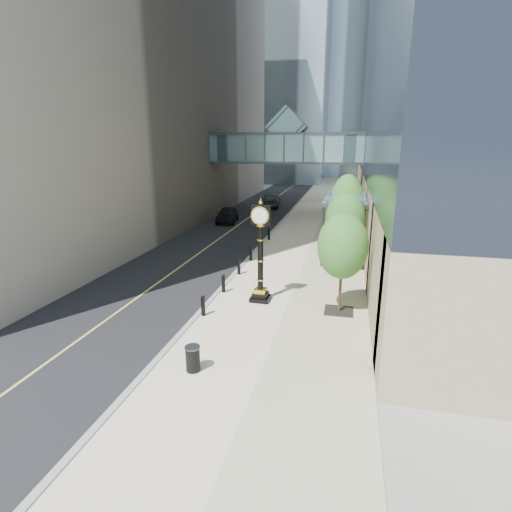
{
  "coord_description": "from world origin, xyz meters",
  "views": [
    {
      "loc": [
        3.73,
        -15.56,
        8.0
      ],
      "look_at": [
        -1.02,
        4.9,
        2.05
      ],
      "focal_mm": 28.0,
      "sensor_mm": 36.0,
      "label": 1
    }
  ],
  "objects_px": {
    "trash_bin": "(193,359)",
    "car_near": "(227,215)",
    "car_far": "(272,201)",
    "street_clock": "(261,259)",
    "pedestrian": "(354,244)"
  },
  "relations": [
    {
      "from": "street_clock",
      "to": "car_far",
      "type": "height_order",
      "value": "street_clock"
    },
    {
      "from": "car_near",
      "to": "trash_bin",
      "type": "bearing_deg",
      "value": -82.67
    },
    {
      "from": "car_near",
      "to": "car_far",
      "type": "height_order",
      "value": "car_far"
    },
    {
      "from": "street_clock",
      "to": "pedestrian",
      "type": "relative_size",
      "value": 3.13
    },
    {
      "from": "street_clock",
      "to": "car_far",
      "type": "relative_size",
      "value": 1.05
    },
    {
      "from": "trash_bin",
      "to": "street_clock",
      "type": "bearing_deg",
      "value": 82.57
    },
    {
      "from": "trash_bin",
      "to": "car_near",
      "type": "distance_m",
      "value": 28.47
    },
    {
      "from": "trash_bin",
      "to": "pedestrian",
      "type": "distance_m",
      "value": 18.2
    },
    {
      "from": "pedestrian",
      "to": "car_near",
      "type": "xyz_separation_m",
      "value": [
        -12.87,
        10.29,
        -0.07
      ]
    },
    {
      "from": "car_far",
      "to": "street_clock",
      "type": "bearing_deg",
      "value": 94.64
    },
    {
      "from": "trash_bin",
      "to": "car_far",
      "type": "bearing_deg",
      "value": 96.66
    },
    {
      "from": "pedestrian",
      "to": "trash_bin",
      "type": "bearing_deg",
      "value": 85.03
    },
    {
      "from": "pedestrian",
      "to": "car_far",
      "type": "xyz_separation_m",
      "value": [
        -10.28,
        21.65,
        -0.05
      ]
    },
    {
      "from": "trash_bin",
      "to": "car_near",
      "type": "height_order",
      "value": "car_near"
    },
    {
      "from": "pedestrian",
      "to": "street_clock",
      "type": "bearing_deg",
      "value": 78.09
    }
  ]
}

